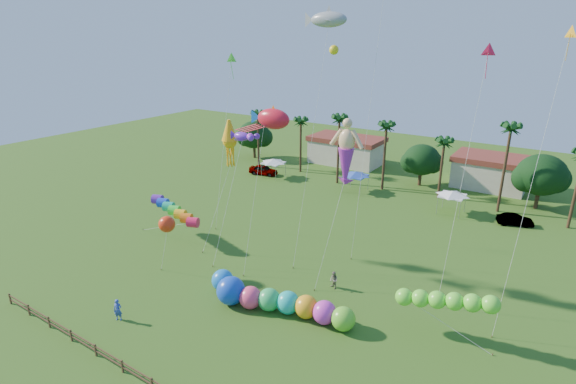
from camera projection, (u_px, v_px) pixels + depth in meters
The scene contains 22 objects.
ground at pixel (215, 341), 33.95m from camera, with size 160.00×160.00×0.00m, color #285116.
tree_line at pixel (437, 162), 65.27m from camera, with size 69.46×8.91×11.00m.
buildings_row at pixel (406, 161), 74.21m from camera, with size 35.00×7.00×4.00m.
tent_row at pixel (354, 174), 64.73m from camera, with size 31.00×4.00×0.60m.
fence at pixel (152, 383), 29.03m from camera, with size 36.12×0.12×1.00m.
car_a at pixel (263, 170), 73.65m from camera, with size 1.91×4.76×1.62m, color #4C4C54.
car_b at pixel (515, 220), 54.23m from camera, with size 1.43×4.10×1.35m, color #4C4C54.
spectator_a at pixel (118, 310), 36.13m from camera, with size 0.67×0.44×1.85m, color #344EB8.
spectator_b at pixel (334, 280), 40.68m from camera, with size 0.80×0.63×1.66m, color gray.
caterpillar_inflatable at pixel (279, 302), 37.01m from camera, with size 12.12×4.48×2.47m.
blue_ball at pixel (223, 280), 40.37m from camera, with size 1.98×1.98×1.98m, color blue.
rainbow_tube at pixel (179, 218), 48.73m from camera, with size 10.57×2.65×3.56m.
green_worm at pixel (404, 297), 34.65m from camera, with size 10.38×1.38×3.55m.
orange_ball_kite at pixel (167, 224), 42.12m from camera, with size 1.90×1.57×5.82m.
merman_kite at pixel (346, 157), 39.83m from camera, with size 2.61×5.31×14.52m.
fish_kite at pixel (273, 119), 41.44m from camera, with size 5.24×5.61×15.57m.
shark_kite at pixel (329, 20), 41.28m from camera, with size 5.22×7.33×24.05m.
squid_kite at pixel (230, 141), 45.86m from camera, with size 2.44×4.71×13.87m.
lobster_kite at pixel (242, 136), 43.17m from camera, with size 3.50×5.48×13.21m.
delta_kite_red at pixel (488, 56), 34.03m from camera, with size 1.26×4.24×21.31m.
delta_kite_yellow at pixel (568, 43), 29.62m from camera, with size 1.57×4.31×22.49m.
delta_kite_green at pixel (231, 61), 49.79m from camera, with size 1.37×4.19×19.99m.
Camera 1 is at (20.18, -20.52, 21.95)m, focal length 28.00 mm.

